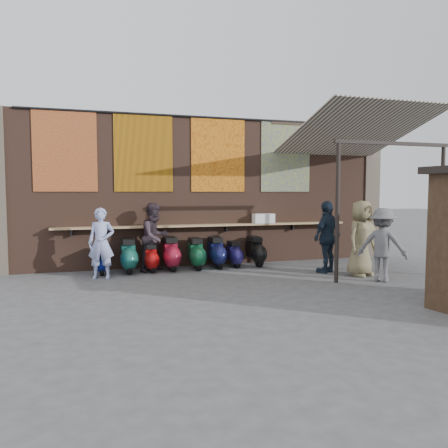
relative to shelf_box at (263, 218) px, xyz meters
name	(u,v)px	position (x,y,z in m)	size (l,w,h in m)	color
ground	(237,283)	(-1.56, -2.30, -1.26)	(70.00, 70.00, 0.00)	#474749
brick_wall	(206,192)	(-1.56, 0.40, 0.74)	(10.00, 0.40, 4.00)	brown
pier_right	(368,192)	(3.64, 0.40, 0.74)	(0.50, 0.50, 4.00)	#4C4238
eating_counter	(209,225)	(-1.56, 0.03, -0.16)	(8.00, 0.32, 0.05)	#9E7A51
shelf_box	(263,218)	(0.00, 0.00, 0.00)	(0.59, 0.28, 0.26)	white
tapestry_redgold	(65,151)	(-5.16, 0.18, 1.74)	(1.50, 0.02, 2.00)	maroon
tapestry_sun	(144,153)	(-3.26, 0.18, 1.74)	(1.50, 0.02, 2.00)	orange
tapestry_orange	(218,155)	(-1.26, 0.18, 1.74)	(1.50, 0.02, 2.00)	orange
tapestry_multi	(286,156)	(0.74, 0.18, 1.74)	(1.50, 0.02, 2.00)	navy
hang_rail	(208,117)	(-1.56, 0.17, 2.72)	(0.06, 0.06, 9.50)	black
scooter_stool_0	(101,260)	(-4.37, -0.35, -0.91)	(0.33, 0.73, 0.69)	navy
scooter_stool_1	(128,256)	(-3.72, -0.31, -0.84)	(0.39, 0.88, 0.83)	#165B50
scooter_stool_2	(151,258)	(-3.17, -0.35, -0.91)	(0.33, 0.73, 0.69)	#A50C0D
scooter_stool_3	(171,254)	(-2.66, -0.30, -0.84)	(0.40, 0.88, 0.84)	maroon
scooter_stool_4	(196,254)	(-2.01, -0.34, -0.86)	(0.38, 0.84, 0.79)	#105230
scooter_stool_5	(216,252)	(-1.45, -0.27, -0.86)	(0.38, 0.84, 0.80)	#121646
scooter_stool_6	(234,254)	(-0.95, -0.29, -0.92)	(0.32, 0.71, 0.67)	navy
scooter_stool_7	(256,251)	(-0.34, -0.29, -0.87)	(0.37, 0.82, 0.78)	black
diner_left	(101,243)	(-4.37, -0.90, -0.44)	(0.60, 0.39, 1.63)	#94A1D8
diner_right	(155,237)	(-3.06, -0.30, -0.40)	(0.83, 0.65, 1.72)	#30252C
shopper_navy	(327,237)	(0.97, -1.77, -0.37)	(1.04, 0.43, 1.77)	#172434
shopper_grey	(382,245)	(1.58, -3.08, -0.44)	(1.06, 0.61, 1.64)	slate
shopper_tan	(361,238)	(1.52, -2.38, -0.36)	(0.88, 0.57, 1.79)	#7E7350
awning_canvas	(355,131)	(1.94, -1.40, 2.29)	(3.20, 3.40, 0.03)	beige
awning_ledger	(324,125)	(1.94, 0.19, 2.69)	(3.30, 0.08, 0.12)	#33261C
awning_header	(393,143)	(1.94, -2.90, 1.82)	(3.00, 0.08, 0.08)	black
awning_post_left	(337,212)	(0.54, -2.90, 0.29)	(0.09, 0.09, 3.10)	black
awning_post_right	(441,211)	(3.34, -2.90, 0.29)	(0.09, 0.09, 3.10)	black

